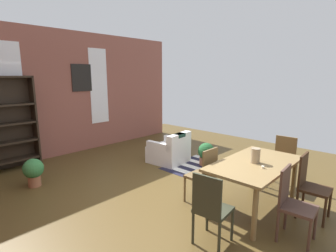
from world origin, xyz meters
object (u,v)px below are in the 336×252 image
at_px(dining_chair_near_right, 310,184).
at_px(dining_chair_head_left, 211,207).
at_px(dining_table, 255,168).
at_px(dining_chair_head_right, 283,160).
at_px(dining_chair_far_left, 204,174).
at_px(armchair_white, 170,151).
at_px(bookshelf_tall, 5,124).
at_px(potted_plant_by_shelf, 33,171).
at_px(vase_on_table, 255,155).
at_px(potted_plant_corner, 206,153).
at_px(dining_chair_near_left, 293,202).

height_order(dining_chair_near_right, dining_chair_head_left, same).
bearing_deg(dining_table, dining_chair_head_right, 0.14).
height_order(dining_chair_far_left, armchair_white, dining_chair_far_left).
bearing_deg(bookshelf_tall, potted_plant_by_shelf, -87.88).
distance_m(dining_table, potted_plant_by_shelf, 4.00).
xyz_separation_m(dining_table, armchair_white, (0.74, 2.48, -0.41)).
relative_size(armchair_white, potted_plant_by_shelf, 1.62).
bearing_deg(dining_table, dining_chair_far_left, 118.67).
height_order(dining_chair_far_left, bookshelf_tall, bookshelf_tall).
relative_size(dining_chair_near_right, dining_chair_head_left, 1.00).
relative_size(dining_chair_head_right, dining_chair_head_left, 1.00).
distance_m(dining_chair_head_right, bookshelf_tall, 5.81).
bearing_deg(dining_table, vase_on_table, 180.00).
distance_m(bookshelf_tall, potted_plant_corner, 4.52).
relative_size(dining_chair_head_left, bookshelf_tall, 0.46).
bearing_deg(armchair_white, potted_plant_by_shelf, 161.53).
height_order(dining_chair_near_left, dining_chair_near_right, same).
height_order(dining_table, armchair_white, dining_table).
xyz_separation_m(vase_on_table, potted_plant_corner, (1.20, 1.73, -0.61)).
xyz_separation_m(dining_chair_near_right, bookshelf_tall, (-2.47, 5.44, 0.52)).
bearing_deg(potted_plant_by_shelf, dining_chair_near_left, -67.81).
bearing_deg(potted_plant_by_shelf, dining_chair_head_right, -46.35).
height_order(dining_table, bookshelf_tall, bookshelf_tall).
distance_m(bookshelf_tall, potted_plant_by_shelf, 1.52).
distance_m(dining_table, dining_chair_head_right, 1.22).
xyz_separation_m(dining_chair_head_right, dining_chair_near_right, (-0.83, -0.69, 0.00)).
height_order(dining_chair_near_left, dining_chair_far_left, same).
bearing_deg(dining_chair_far_left, vase_on_table, -62.57).
relative_size(dining_table, bookshelf_tall, 0.80).
xyz_separation_m(dining_table, bookshelf_tall, (-2.10, 4.75, 0.35)).
height_order(vase_on_table, potted_plant_corner, vase_on_table).
bearing_deg(dining_chair_near_right, bookshelf_tall, 114.46).
height_order(dining_chair_head_left, potted_plant_corner, dining_chair_head_left).
bearing_deg(dining_chair_near_right, armchair_white, 83.39).
distance_m(dining_chair_far_left, potted_plant_corner, 1.88).
distance_m(dining_chair_head_right, dining_chair_head_left, 2.41).
bearing_deg(dining_chair_near_right, vase_on_table, 119.65).
bearing_deg(bookshelf_tall, armchair_white, -38.58).
relative_size(vase_on_table, potted_plant_by_shelf, 0.42).
height_order(dining_chair_near_right, armchair_white, dining_chair_near_right).
distance_m(dining_chair_head_right, dining_chair_near_right, 1.08).
xyz_separation_m(vase_on_table, bookshelf_tall, (-2.08, 4.75, 0.15)).
distance_m(vase_on_table, potted_plant_by_shelf, 4.02).
relative_size(dining_chair_near_left, dining_chair_far_left, 1.00).
xyz_separation_m(dining_table, dining_chair_head_right, (1.20, 0.00, -0.17)).
bearing_deg(dining_chair_far_left, dining_table, -61.33).
xyz_separation_m(dining_chair_near_left, dining_chair_near_right, (0.75, 0.00, 0.00)).
bearing_deg(dining_chair_head_right, vase_on_table, -179.86).
distance_m(dining_chair_far_left, dining_chair_near_right, 1.56).
height_order(dining_chair_head_right, dining_chair_head_left, same).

